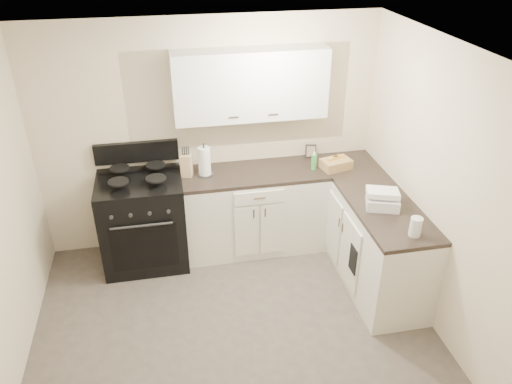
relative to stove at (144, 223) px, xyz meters
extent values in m
plane|color=#473F38|center=(0.77, -1.48, -0.46)|extent=(3.60, 3.60, 0.00)
plane|color=white|center=(0.77, -1.48, 2.04)|extent=(3.60, 3.60, 0.00)
plane|color=beige|center=(0.77, 0.32, 0.79)|extent=(3.60, 0.00, 3.60)
plane|color=beige|center=(2.57, -1.48, 0.79)|extent=(0.00, 3.60, 3.60)
cube|color=silver|center=(1.19, 0.02, -0.01)|extent=(1.55, 0.60, 0.90)
cube|color=silver|center=(2.27, -0.63, -0.01)|extent=(0.60, 1.90, 0.90)
cube|color=black|center=(1.19, 0.02, 0.46)|extent=(1.55, 0.60, 0.04)
cube|color=black|center=(2.27, -0.63, 0.46)|extent=(0.60, 1.90, 0.04)
cube|color=silver|center=(1.19, 0.18, 1.38)|extent=(1.55, 0.30, 0.70)
cube|color=black|center=(0.00, 0.00, 0.00)|extent=(0.86, 0.74, 1.04)
cube|color=#D8B984|center=(0.50, 0.07, 0.60)|extent=(0.13, 0.13, 0.24)
cylinder|color=white|center=(0.68, 0.06, 0.63)|extent=(0.16, 0.16, 0.31)
cylinder|color=green|center=(1.83, -0.04, 0.56)|extent=(0.06, 0.06, 0.17)
cube|color=black|center=(1.89, 0.26, 0.55)|extent=(0.12, 0.06, 0.15)
cube|color=#AB8251|center=(2.07, -0.06, 0.53)|extent=(0.34, 0.27, 0.10)
cube|color=white|center=(2.24, -0.90, 0.53)|extent=(0.37, 0.36, 0.11)
cylinder|color=silver|center=(2.31, -1.40, 0.57)|extent=(0.12, 0.12, 0.17)
cube|color=black|center=(1.94, -1.04, 0.01)|extent=(0.02, 0.14, 0.24)
cube|color=black|center=(1.94, -1.05, 0.02)|extent=(0.02, 0.16, 0.28)
camera|label=1|loc=(0.31, -4.59, 2.89)|focal=35.00mm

